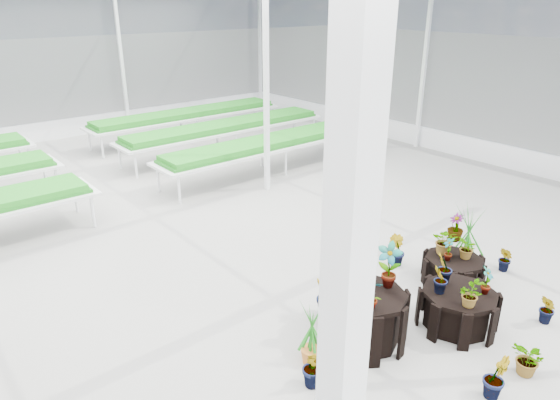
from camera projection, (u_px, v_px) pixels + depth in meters
ground_plane at (275, 311)px, 7.22m from camera, size 24.00×24.00×0.00m
greenhouse_shell at (275, 163)px, 6.38m from camera, size 18.00×24.00×4.50m
steel_frame at (275, 163)px, 6.38m from camera, size 18.00×24.00×4.50m
nursery_benches at (90, 165)px, 12.21m from camera, size 16.00×7.00×0.84m
plinth_tall at (366, 317)px, 6.48m from camera, size 1.23×1.23×0.72m
plinth_mid at (457, 309)px, 6.79m from camera, size 1.08×1.08×0.55m
plinth_low at (453, 270)px, 7.90m from camera, size 1.12×1.12×0.42m
nursery_plants at (422, 277)px, 7.10m from camera, size 5.00×3.12×1.34m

